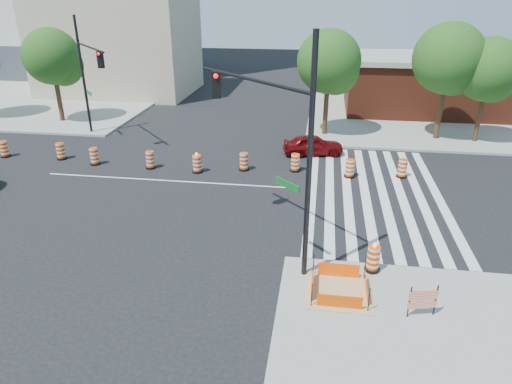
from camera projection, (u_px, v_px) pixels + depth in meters
The scene contains 26 objects.
ground at pixel (169, 181), 24.90m from camera, with size 120.00×120.00×0.00m, color black.
sidewalk_ne at pixel (440, 111), 38.71m from camera, with size 22.00×22.00×0.15m, color gray.
sidewalk_nw at pixel (48, 98), 43.55m from camera, with size 22.00×22.00×0.15m, color gray.
crosswalk_east at pixel (374, 193), 23.43m from camera, with size 6.75×13.50×0.01m.
lane_centerline at pixel (169, 181), 24.90m from camera, with size 14.00×0.12×0.01m, color silver.
excavation_pit at pixel (339, 291), 15.48m from camera, with size 2.20×2.20×0.90m.
brick_storefront at pixel (445, 85), 37.80m from camera, with size 16.50×8.50×4.60m.
beige_midrise at pixel (118, 40), 44.34m from camera, with size 14.00×10.00×10.00m, color #B6A88B.
red_coupe at pixel (313, 145), 28.60m from camera, with size 1.50×3.73×1.27m, color #590709.
signal_pole_se at pixel (275, 129), 15.77m from camera, with size 4.68×4.51×8.40m.
signal_pole_nw at pixel (88, 68), 29.78m from camera, with size 4.06×4.57×7.91m.
pit_drum at pixel (373, 259), 16.54m from camera, with size 0.57×0.57×1.13m.
barricade at pixel (423, 300), 14.15m from camera, with size 0.93×0.27×1.11m.
tree_north_b at pixel (53, 60), 33.96m from camera, with size 4.16×4.16×7.07m.
tree_north_c at pixel (329, 65), 30.62m from camera, with size 4.28×4.28×7.28m.
tree_north_d at pixel (449, 63), 29.51m from camera, with size 4.57×4.57×7.77m.
tree_north_e at pixel (488, 73), 29.16m from camera, with size 4.08×4.08×6.93m.
median_drum_0 at pixel (4, 149), 28.27m from camera, with size 0.60×0.60×1.02m.
median_drum_1 at pixel (61, 152), 27.88m from camera, with size 0.60×0.60×1.02m.
median_drum_2 at pixel (94, 157), 27.03m from camera, with size 0.60×0.60×1.02m.
median_drum_3 at pixel (150, 160), 26.46m from camera, with size 0.60×0.60×1.02m.
median_drum_4 at pixel (197, 164), 25.86m from camera, with size 0.60×0.60×1.18m.
median_drum_5 at pixel (244, 162), 26.20m from camera, with size 0.60×0.60×1.02m.
median_drum_6 at pixel (295, 163), 26.05m from camera, with size 0.60×0.60×1.02m.
median_drum_7 at pixel (350, 169), 25.21m from camera, with size 0.60×0.60×1.02m.
median_drum_8 at pixel (402, 169), 25.20m from camera, with size 0.60×0.60×1.02m.
Camera 1 is at (8.09, -22.04, 9.60)m, focal length 32.00 mm.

